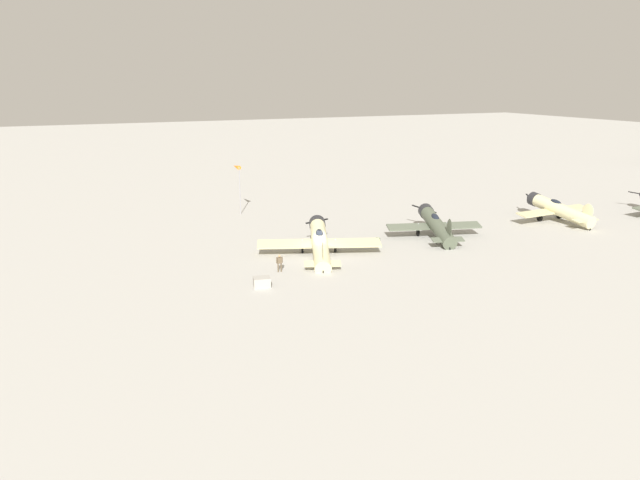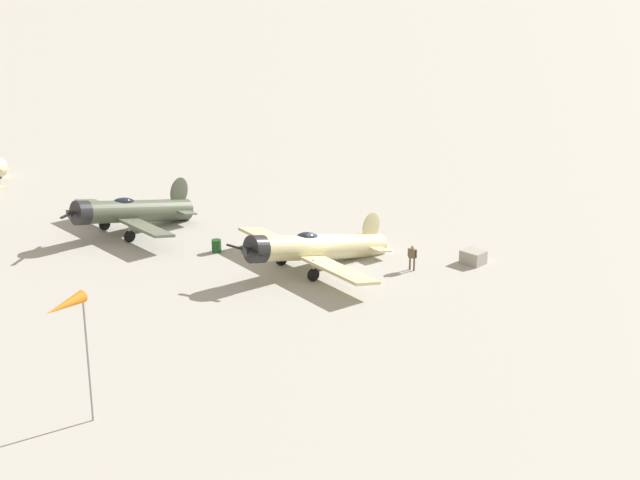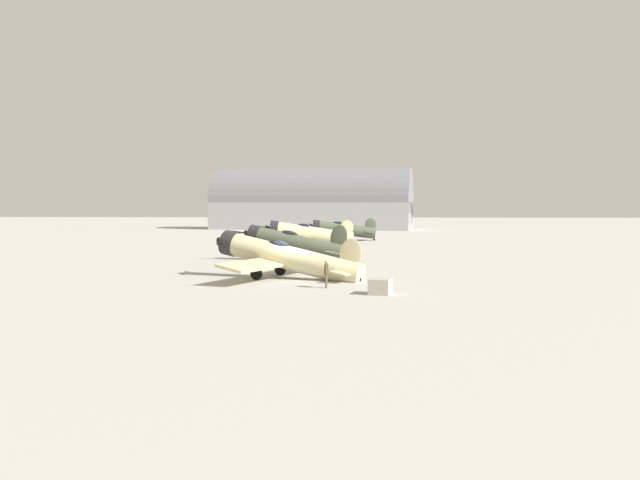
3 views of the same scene
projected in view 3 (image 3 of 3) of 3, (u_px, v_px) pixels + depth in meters
ground_plane at (292, 279)px, 49.08m from camera, size 400.00×400.00×0.00m
airplane_foreground at (285, 258)px, 49.22m from camera, size 12.31×10.53×3.57m
airplane_mid_apron at (294, 243)px, 63.76m from camera, size 10.66×10.71×3.40m
airplane_far_line at (308, 234)px, 81.96m from camera, size 11.21×11.05×3.20m
airplane_outer_stand at (341, 229)px, 98.20m from camera, size 11.85×10.39×3.08m
ground_crew_mechanic at (326, 271)px, 43.66m from camera, size 0.64×0.23×1.64m
equipment_crate at (380, 286)px, 40.72m from camera, size 1.62×1.41×0.86m
fuel_drum at (285, 263)px, 56.36m from camera, size 0.66×0.66×0.85m
distant_hangar at (313, 206)px, 140.00m from camera, size 17.82×38.75×13.03m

